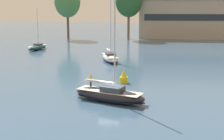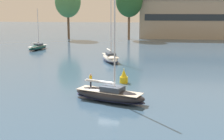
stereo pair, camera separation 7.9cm
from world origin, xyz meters
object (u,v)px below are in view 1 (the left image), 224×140
at_px(sailboat_moored_near_marina, 37,47).
at_px(channel_buoy, 124,77).
at_px(tree_shore_left, 129,1).
at_px(sailboat_moored_mid_channel, 110,57).
at_px(tree_shore_center, 67,2).
at_px(sailboat_main, 109,94).

distance_m(sailboat_moored_near_marina, channel_buoy, 42.85).
xyz_separation_m(tree_shore_left, sailboat_moored_mid_channel, (-0.92, -46.03, -12.43)).
bearing_deg(channel_buoy, tree_shore_center, 111.26).
bearing_deg(tree_shore_center, channel_buoy, -68.74).
height_order(sailboat_moored_near_marina, channel_buoy, sailboat_moored_near_marina).
bearing_deg(channel_buoy, sailboat_main, -96.04).
xyz_separation_m(tree_shore_center, sailboat_moored_near_marina, (-0.88, -29.32, -12.25)).
bearing_deg(sailboat_main, sailboat_moored_near_marina, 119.39).
xyz_separation_m(sailboat_moored_mid_channel, channel_buoy, (4.30, -18.58, 0.03)).
bearing_deg(tree_shore_left, sailboat_moored_near_marina, -126.32).
distance_m(tree_shore_left, channel_buoy, 65.88).
height_order(tree_shore_center, channel_buoy, tree_shore_center).
bearing_deg(sailboat_moored_mid_channel, tree_shore_left, 88.86).
relative_size(tree_shore_center, sailboat_moored_mid_channel, 1.49).
relative_size(sailboat_main, sailboat_moored_near_marina, 1.18).
distance_m(tree_shore_center, channel_buoy, 69.36).
distance_m(sailboat_main, sailboat_moored_near_marina, 50.21).
bearing_deg(sailboat_moored_mid_channel, channel_buoy, -76.98).
xyz_separation_m(tree_shore_center, sailboat_main, (23.77, -73.07, -12.12)).
height_order(sailboat_moored_mid_channel, channel_buoy, sailboat_moored_mid_channel).
bearing_deg(tree_shore_center, sailboat_moored_near_marina, -91.72).
distance_m(tree_shore_center, sailboat_moored_near_marina, 31.79).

